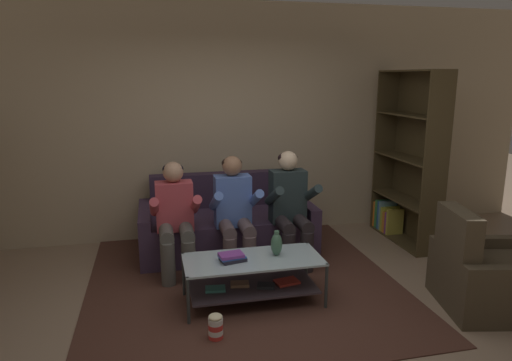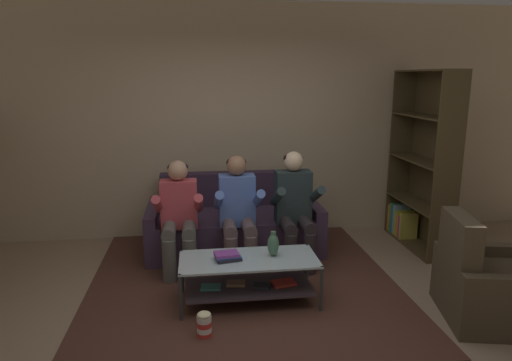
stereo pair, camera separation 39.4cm
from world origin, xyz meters
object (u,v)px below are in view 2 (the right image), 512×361
object	(u,v)px
vase	(273,244)
armchair	(493,287)
person_seated_left	(179,212)
bookshelf	(422,174)
person_seated_right	(295,205)
couch	(234,225)
person_seated_middle	(238,208)
coffee_table	(249,273)
book_stack	(228,256)
popcorn_tub	(204,324)

from	to	relation	value
vase	armchair	size ratio (longest dim) A/B	0.23
person_seated_left	bookshelf	size ratio (longest dim) A/B	0.56
person_seated_right	vase	bearing A→B (deg)	-115.52
couch	person_seated_middle	world-z (taller)	person_seated_middle
person_seated_right	coffee_table	size ratio (longest dim) A/B	1.00
vase	person_seated_right	bearing A→B (deg)	64.48
person_seated_right	coffee_table	xyz separation A→B (m)	(-0.59, -0.80, -0.39)
person_seated_right	armchair	xyz separation A→B (m)	(1.41, -1.35, -0.39)
armchair	coffee_table	bearing A→B (deg)	164.48
armchair	bookshelf	bearing A→B (deg)	82.53
vase	person_seated_left	bearing A→B (deg)	138.51
vase	book_stack	xyz separation A→B (m)	(-0.42, -0.04, -0.07)
person_seated_left	person_seated_middle	xyz separation A→B (m)	(0.61, 0.00, 0.02)
person_seated_right	bookshelf	xyz separation A→B (m)	(1.64, 0.44, 0.20)
person_seated_middle	person_seated_right	size ratio (longest dim) A/B	0.98
person_seated_left	bookshelf	world-z (taller)	bookshelf
couch	popcorn_tub	bearing A→B (deg)	-101.79
person_seated_right	armchair	world-z (taller)	person_seated_right
person_seated_right	armchair	bearing A→B (deg)	-43.84
vase	couch	bearing A→B (deg)	100.48
person_seated_left	bookshelf	bearing A→B (deg)	8.89
book_stack	armchair	size ratio (longest dim) A/B	0.25
vase	coffee_table	bearing A→B (deg)	-172.08
person_seated_left	vase	distance (m)	1.15
person_seated_left	book_stack	distance (m)	0.93
person_seated_right	book_stack	bearing A→B (deg)	-134.04
person_seated_right	armchair	distance (m)	1.99
coffee_table	person_seated_right	bearing A→B (deg)	53.46
person_seated_middle	armchair	size ratio (longest dim) A/B	1.18
person_seated_right	popcorn_tub	world-z (taller)	person_seated_right
couch	popcorn_tub	distance (m)	1.94
person_seated_middle	popcorn_tub	size ratio (longest dim) A/B	5.70
book_stack	bookshelf	bearing A→B (deg)	27.28
couch	coffee_table	world-z (taller)	couch
person_seated_middle	vase	xyz separation A→B (m)	(0.25, -0.76, -0.13)
couch	bookshelf	distance (m)	2.33
bookshelf	popcorn_tub	xyz separation A→B (m)	(-2.65, -1.76, -0.76)
book_stack	armchair	xyz separation A→B (m)	(2.19, -0.54, -0.17)
popcorn_tub	armchair	bearing A→B (deg)	-0.75
couch	person_seated_left	xyz separation A→B (m)	(-0.61, -0.57, 0.36)
couch	person_seated_right	size ratio (longest dim) A/B	1.61
coffee_table	vase	xyz separation A→B (m)	(0.23, 0.03, 0.25)
person_seated_right	book_stack	distance (m)	1.14
couch	book_stack	world-z (taller)	couch
person_seated_left	book_stack	world-z (taller)	person_seated_left
person_seated_right	vase	world-z (taller)	person_seated_right
person_seated_left	vase	bearing A→B (deg)	-41.49
book_stack	vase	bearing A→B (deg)	5.84
person_seated_left	book_stack	xyz separation A→B (m)	(0.44, -0.80, -0.18)
vase	armchair	distance (m)	1.88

